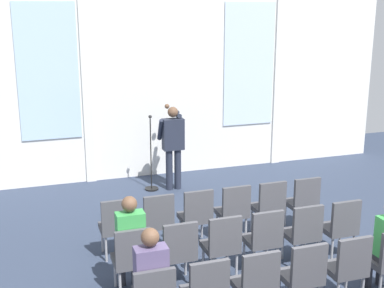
{
  "coord_description": "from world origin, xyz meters",
  "views": [
    {
      "loc": [
        -2.74,
        -4.98,
        3.63
      ],
      "look_at": [
        0.03,
        3.33,
        1.31
      ],
      "focal_mm": 48.82,
      "sensor_mm": 36.0,
      "label": 1
    }
  ],
  "objects": [
    {
      "name": "chair_r1_c3",
      "position": [
        0.31,
        1.03,
        0.53
      ],
      "size": [
        0.46,
        0.44,
        0.94
      ],
      "color": "#99999E",
      "rests_on": "ground"
    },
    {
      "name": "chair_r0_c5",
      "position": [
        1.55,
        2.11,
        0.53
      ],
      "size": [
        0.46,
        0.44,
        0.94
      ],
      "color": "#99999E",
      "rests_on": "ground"
    },
    {
      "name": "chair_r0_c3",
      "position": [
        0.31,
        2.11,
        0.53
      ],
      "size": [
        0.46,
        0.44,
        0.94
      ],
      "color": "#99999E",
      "rests_on": "ground"
    },
    {
      "name": "chair_r1_c4",
      "position": [
        0.93,
        1.03,
        0.53
      ],
      "size": [
        0.46,
        0.44,
        0.94
      ],
      "color": "#99999E",
      "rests_on": "ground"
    },
    {
      "name": "chair_r1_c0",
      "position": [
        -1.55,
        1.03,
        0.53
      ],
      "size": [
        0.46,
        0.44,
        0.94
      ],
      "color": "#99999E",
      "rests_on": "ground"
    },
    {
      "name": "rear_partition",
      "position": [
        0.02,
        5.81,
        2.0
      ],
      "size": [
        10.9,
        0.14,
        3.96
      ],
      "color": "silver",
      "rests_on": "ground"
    },
    {
      "name": "speaker",
      "position": [
        0.09,
        4.74,
        1.0
      ],
      "size": [
        0.52,
        0.69,
        1.71
      ],
      "color": "#232838",
      "rests_on": "ground"
    },
    {
      "name": "audience_r1_c0",
      "position": [
        -1.55,
        1.11,
        0.74
      ],
      "size": [
        0.36,
        0.39,
        1.33
      ],
      "color": "#2D2D33",
      "rests_on": "ground"
    },
    {
      "name": "chair_r1_c5",
      "position": [
        1.55,
        1.03,
        0.53
      ],
      "size": [
        0.46,
        0.44,
        0.94
      ],
      "color": "#99999E",
      "rests_on": "ground"
    },
    {
      "name": "chair_r0_c4",
      "position": [
        0.93,
        2.11,
        0.53
      ],
      "size": [
        0.46,
        0.44,
        0.94
      ],
      "color": "#99999E",
      "rests_on": "ground"
    },
    {
      "name": "chair_r0_c2",
      "position": [
        -0.31,
        2.11,
        0.53
      ],
      "size": [
        0.46,
        0.44,
        0.94
      ],
      "color": "#99999E",
      "rests_on": "ground"
    },
    {
      "name": "chair_r0_c1",
      "position": [
        -0.93,
        2.11,
        0.53
      ],
      "size": [
        0.46,
        0.44,
        0.94
      ],
      "color": "#99999E",
      "rests_on": "ground"
    },
    {
      "name": "chair_r0_c0",
      "position": [
        -1.55,
        2.11,
        0.53
      ],
      "size": [
        0.46,
        0.44,
        0.94
      ],
      "color": "#99999E",
      "rests_on": "ground"
    },
    {
      "name": "chair_r2_c2",
      "position": [
        -0.31,
        -0.05,
        0.53
      ],
      "size": [
        0.46,
        0.44,
        0.94
      ],
      "color": "#99999E",
      "rests_on": "ground"
    },
    {
      "name": "chair_r1_c1",
      "position": [
        -0.93,
        1.03,
        0.53
      ],
      "size": [
        0.46,
        0.44,
        0.94
      ],
      "color": "#99999E",
      "rests_on": "ground"
    },
    {
      "name": "chair_r1_c2",
      "position": [
        -0.31,
        1.03,
        0.53
      ],
      "size": [
        0.46,
        0.44,
        0.94
      ],
      "color": "#99999E",
      "rests_on": "ground"
    },
    {
      "name": "chair_r2_c4",
      "position": [
        0.93,
        -0.05,
        0.53
      ],
      "size": [
        0.46,
        0.44,
        0.94
      ],
      "color": "#99999E",
      "rests_on": "ground"
    },
    {
      "name": "chair_r2_c3",
      "position": [
        0.31,
        -0.05,
        0.53
      ],
      "size": [
        0.46,
        0.44,
        0.94
      ],
      "color": "#99999E",
      "rests_on": "ground"
    },
    {
      "name": "audience_r2_c0",
      "position": [
        -1.55,
        0.03,
        0.75
      ],
      "size": [
        0.36,
        0.39,
        1.35
      ],
      "color": "#2D2D33",
      "rests_on": "ground"
    },
    {
      "name": "mic_stand",
      "position": [
        -0.34,
        4.84,
        0.34
      ],
      "size": [
        0.28,
        0.28,
        1.55
      ],
      "color": "black",
      "rests_on": "ground"
    }
  ]
}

